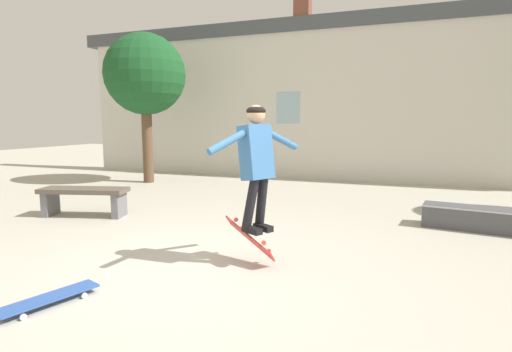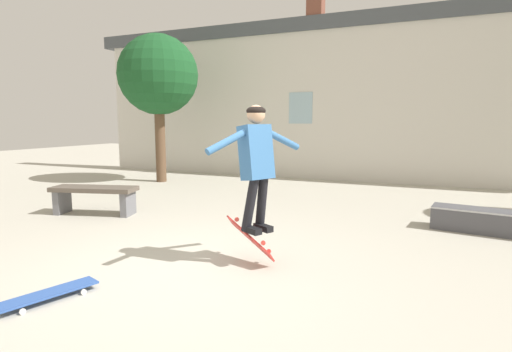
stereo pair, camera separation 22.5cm
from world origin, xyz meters
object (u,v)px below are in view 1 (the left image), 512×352
at_px(tree_left, 145,75).
at_px(skateboard_flipping, 250,238).
at_px(park_bench, 84,196).
at_px(skate_ledge, 489,220).
at_px(skater, 256,157).
at_px(skateboard_resting, 49,298).

relative_size(tree_left, skateboard_flipping, 5.85).
distance_m(tree_left, park_bench, 4.75).
distance_m(park_bench, skateboard_flipping, 3.81).
relative_size(tree_left, skate_ledge, 2.08).
height_order(tree_left, skate_ledge, tree_left).
height_order(tree_left, skater, tree_left).
distance_m(skate_ledge, skateboard_resting, 6.04).
distance_m(skate_ledge, skater, 4.02).
bearing_deg(tree_left, skate_ledge, -16.79).
xyz_separation_m(skate_ledge, skateboard_flipping, (-2.96, -2.55, 0.12)).
bearing_deg(skateboard_resting, tree_left, 47.07).
bearing_deg(skateboard_flipping, skateboard_resting, -105.08).
xyz_separation_m(tree_left, skateboard_resting, (3.63, -6.65, -2.84)).
bearing_deg(skate_ledge, park_bench, -159.66).
distance_m(park_bench, skater, 4.02).
xyz_separation_m(park_bench, skate_ledge, (6.58, 1.39, -0.18)).
height_order(park_bench, skateboard_resting, park_bench).
relative_size(park_bench, skateboard_resting, 1.77).
xyz_separation_m(park_bench, skater, (3.72, -1.21, 0.91)).
bearing_deg(skater, park_bench, -169.56).
height_order(tree_left, park_bench, tree_left).
bearing_deg(park_bench, skateboard_resting, -66.45).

